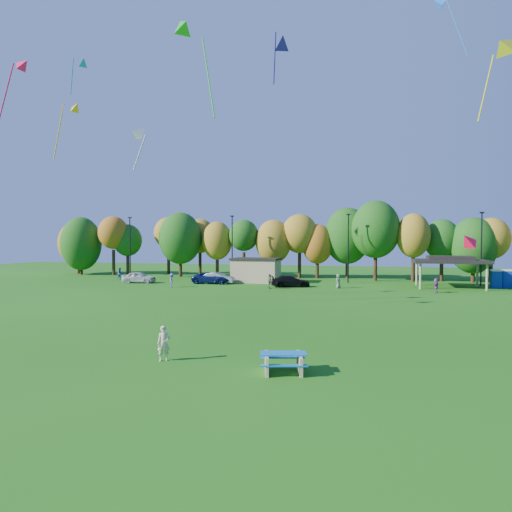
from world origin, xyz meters
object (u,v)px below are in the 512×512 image
(car_c, at_px, (212,278))
(kite_flyer, at_px, (164,343))
(car_b, at_px, (218,278))
(car_d, at_px, (290,281))
(porta_potties, at_px, (508,279))
(car_a, at_px, (139,277))
(picnic_table, at_px, (283,361))

(car_c, bearing_deg, kite_flyer, -163.88)
(kite_flyer, distance_m, car_b, 37.67)
(kite_flyer, height_order, car_d, kite_flyer)
(porta_potties, distance_m, car_a, 45.54)
(picnic_table, distance_m, kite_flyer, 5.80)
(picnic_table, bearing_deg, porta_potties, 50.07)
(car_c, distance_m, car_d, 10.71)
(porta_potties, distance_m, car_b, 35.00)
(porta_potties, xyz_separation_m, kite_flyer, (-24.55, -39.87, -0.28))
(porta_potties, bearing_deg, car_a, -173.48)
(picnic_table, bearing_deg, kite_flyer, 160.82)
(car_b, bearing_deg, car_a, 95.45)
(car_d, bearing_deg, car_c, 63.31)
(kite_flyer, relative_size, car_a, 0.37)
(car_b, bearing_deg, car_d, -101.96)
(porta_potties, height_order, car_a, porta_potties)
(porta_potties, xyz_separation_m, picnic_table, (-18.78, -40.29, -0.61))
(porta_potties, relative_size, car_c, 0.71)
(picnic_table, height_order, car_d, car_d)
(porta_potties, relative_size, car_b, 0.85)
(car_a, bearing_deg, car_b, -88.17)
(car_d, bearing_deg, kite_flyer, 162.62)
(car_b, distance_m, car_d, 9.94)
(kite_flyer, bearing_deg, picnic_table, -31.33)
(porta_potties, relative_size, car_a, 0.86)
(kite_flyer, xyz_separation_m, car_b, (-10.26, 36.25, -0.09))
(car_c, height_order, car_d, car_c)
(car_a, height_order, car_d, car_a)
(car_a, xyz_separation_m, car_c, (9.66, 1.60, -0.01))
(kite_flyer, height_order, car_a, kite_flyer)
(car_b, bearing_deg, porta_potties, -87.08)
(picnic_table, height_order, car_a, car_a)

